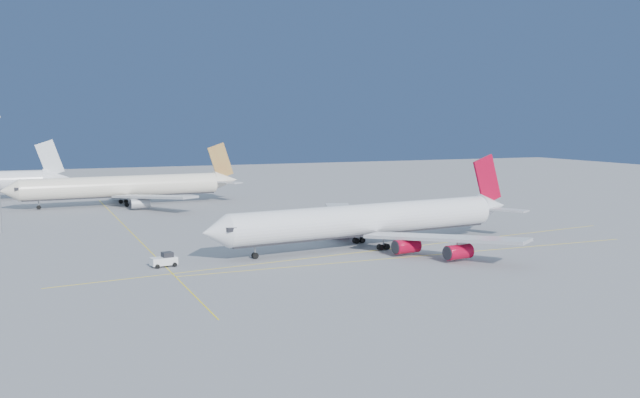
% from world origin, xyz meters
% --- Properties ---
extents(ground, '(500.00, 500.00, 0.00)m').
position_xyz_m(ground, '(0.00, 0.00, 0.00)').
color(ground, slate).
rests_on(ground, ground).
extents(taxiway_lines, '(118.86, 140.00, 0.02)m').
position_xyz_m(taxiway_lines, '(-14.71, 6.34, 0.01)').
color(taxiway_lines, yellow).
rests_on(taxiway_lines, ground).
extents(airliner_virgin, '(68.98, 61.51, 17.03)m').
position_xyz_m(airliner_virgin, '(0.48, -1.86, 5.13)').
color(airliner_virgin, white).
rests_on(airliner_virgin, ground).
extents(airliner_etihad, '(66.74, 61.55, 17.41)m').
position_xyz_m(airliner_etihad, '(-33.58, 85.21, 5.30)').
color(airliner_etihad, silver).
rests_on(airliner_etihad, ground).
extents(pushback_tug, '(4.48, 3.11, 2.37)m').
position_xyz_m(pushback_tug, '(-40.09, -5.58, 1.10)').
color(pushback_tug, white).
rests_on(pushback_tug, ground).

